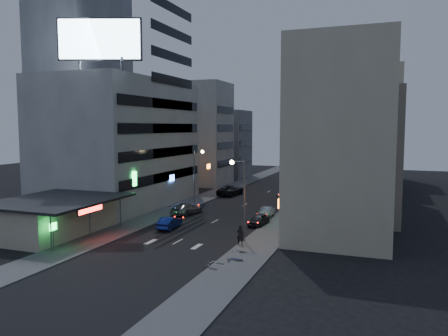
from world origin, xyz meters
The scene contains 29 objects.
ground centered at (0.00, 0.00, 0.00)m, with size 180.00×180.00×0.00m, color black.
sidewalk_left centered at (-8.00, 30.00, 0.06)m, with size 4.00×120.00×0.12m, color #4C4C4F.
sidewalk_right centered at (8.00, 30.00, 0.06)m, with size 4.00×120.00×0.12m, color #4C4C4F.
food_court centered at (-13.90, 2.00, 1.98)m, with size 11.00×13.00×3.88m.
white_building centered at (-17.00, 20.00, 9.00)m, with size 14.00×24.00×18.00m, color beige.
grey_tower centered at (-26.00, 23.00, 17.00)m, with size 10.00×14.00×34.00m, color gray.
shophouse_near centered at (15.00, 10.50, 10.00)m, with size 10.00×11.00×20.00m, color #C2BB98.
shophouse_mid centered at (15.50, 22.00, 8.00)m, with size 11.00×12.00×16.00m, color tan.
shophouse_far centered at (15.00, 35.00, 11.00)m, with size 10.00×14.00×22.00m, color #C2BB98.
far_left_a centered at (-15.50, 45.00, 10.00)m, with size 11.00×10.00×20.00m, color beige.
far_left_b centered at (-16.00, 58.00, 7.50)m, with size 12.00×10.00×15.00m, color gray.
far_right_a centered at (15.50, 50.00, 9.00)m, with size 11.00×12.00×18.00m, color tan.
far_right_b centered at (16.00, 64.00, 12.00)m, with size 12.00×12.00×24.00m, color #C2BB98.
billboard centered at (-12.99, 9.97, 21.66)m, with size 9.52×3.75×6.20m.
street_lamp_right_near centered at (5.90, 6.00, 5.36)m, with size 1.60×0.44×8.02m.
street_lamp_left centered at (-5.90, 22.00, 5.36)m, with size 1.60×0.44×8.02m.
street_lamp_right_far centered at (5.90, 40.00, 5.36)m, with size 1.60×0.44×8.02m.
parked_car_right_near centered at (5.60, 13.73, 0.68)m, with size 1.60×3.99×1.36m, color #28272D.
parked_car_right_mid centered at (5.30, 18.28, 0.65)m, with size 1.37×3.92×1.29m, color #A1A5A9.
parked_car_left centered at (-5.05, 33.80, 0.83)m, with size 2.74×5.94×1.65m, color #222326.
parked_car_right_far centered at (4.27, 34.49, 0.75)m, with size 2.09×5.14×1.49m, color #A7A9AF.
road_car_blue centered at (-3.36, 8.69, 0.69)m, with size 1.46×4.19×1.38m, color navy.
road_car_silver centered at (-5.00, 16.70, 0.75)m, with size 2.09×5.15×1.49m, color #9C9DA3.
person centered at (6.30, 4.73, 1.07)m, with size 0.69×0.45×1.90m, color black.
scooter_black_a centered at (6.96, -2.79, 0.61)m, with size 1.61×0.54×0.99m, color black, non-canonical shape.
scooter_silver_a centered at (6.95, -1.13, 0.66)m, with size 1.78×0.59×1.09m, color #ABADB3, non-canonical shape.
scooter_blue centered at (8.08, 0.24, 0.66)m, with size 1.76×0.59×1.08m, color navy, non-canonical shape.
scooter_black_b centered at (8.05, 0.23, 0.70)m, with size 1.90×0.63×1.16m, color black, non-canonical shape.
scooter_silver_b centered at (7.72, 2.67, 0.68)m, with size 1.82×0.61×1.11m, color #939599, non-canonical shape.
Camera 1 is at (19.14, -34.31, 11.41)m, focal length 35.00 mm.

